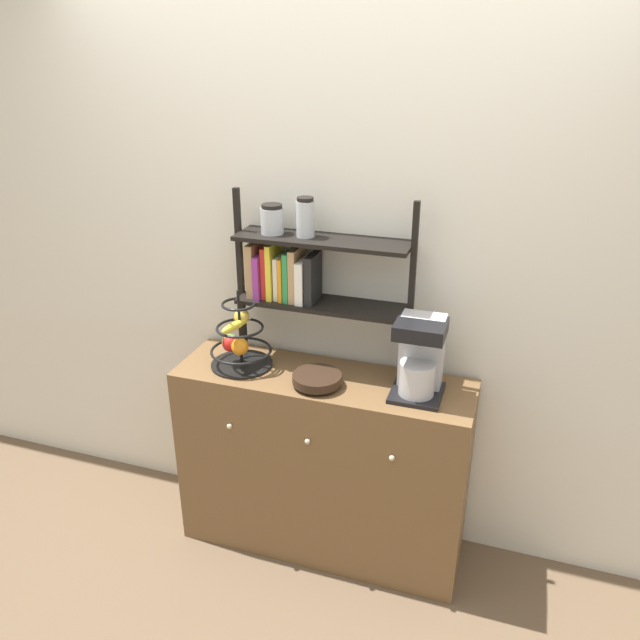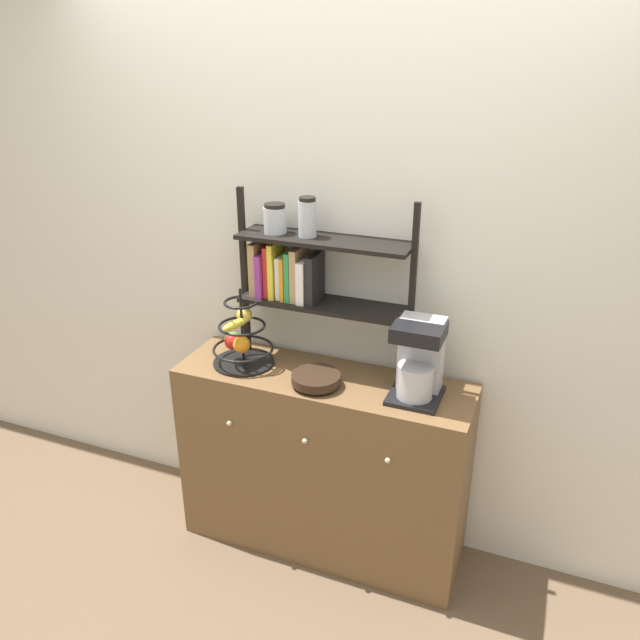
% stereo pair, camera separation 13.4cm
% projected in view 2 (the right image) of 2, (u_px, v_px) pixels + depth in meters
% --- Properties ---
extents(ground_plane, '(12.00, 12.00, 0.00)m').
position_uv_depth(ground_plane, '(307.00, 568.00, 2.86)').
color(ground_plane, brown).
extents(wall_back, '(7.00, 0.05, 2.60)m').
position_uv_depth(wall_back, '(343.00, 271.00, 2.70)').
color(wall_back, silver).
rests_on(wall_back, ground_plane).
extents(sideboard, '(1.29, 0.40, 0.90)m').
position_uv_depth(sideboard, '(322.00, 464.00, 2.84)').
color(sideboard, brown).
rests_on(sideboard, ground_plane).
extents(coffee_maker, '(0.21, 0.22, 0.33)m').
position_uv_depth(coffee_maker, '(419.00, 360.00, 2.46)').
color(coffee_maker, black).
rests_on(coffee_maker, sideboard).
extents(fruit_stand, '(0.27, 0.27, 0.35)m').
position_uv_depth(fruit_stand, '(241.00, 339.00, 2.73)').
color(fruit_stand, black).
rests_on(fruit_stand, sideboard).
extents(wooden_bowl, '(0.21, 0.21, 0.05)m').
position_uv_depth(wooden_bowl, '(317.00, 379.00, 2.58)').
color(wooden_bowl, black).
rests_on(wooden_bowl, sideboard).
extents(shelf_hutch, '(0.78, 0.20, 0.76)m').
position_uv_depth(shelf_hutch, '(301.00, 267.00, 2.63)').
color(shelf_hutch, black).
rests_on(shelf_hutch, sideboard).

